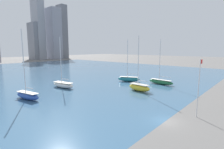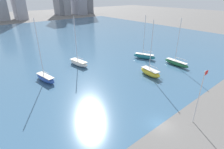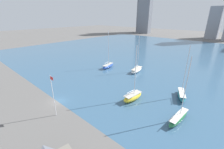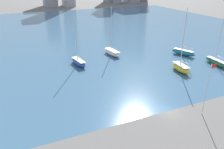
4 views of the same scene
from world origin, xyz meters
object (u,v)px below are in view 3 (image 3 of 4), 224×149
(sailboat_green, at_px, (179,117))
(sailboat_blue, at_px, (108,66))
(sailboat_yellow, at_px, (133,97))
(sailboat_teal, at_px, (182,95))
(flag_pole, at_px, (53,95))
(sailboat_white, at_px, (137,70))

(sailboat_green, relative_size, sailboat_blue, 0.91)
(sailboat_yellow, bearing_deg, sailboat_teal, 53.04)
(flag_pole, xyz_separation_m, sailboat_blue, (-14.63, 33.00, -4.52))
(sailboat_blue, bearing_deg, sailboat_teal, -17.94)
(sailboat_green, xyz_separation_m, sailboat_blue, (-36.62, 15.77, 0.06))
(flag_pole, relative_size, sailboat_white, 0.67)
(sailboat_yellow, distance_m, sailboat_teal, 14.09)
(sailboat_white, bearing_deg, sailboat_teal, -31.23)
(flag_pole, height_order, sailboat_teal, sailboat_teal)
(flag_pole, height_order, sailboat_blue, sailboat_blue)
(sailboat_green, bearing_deg, sailboat_yellow, -178.14)
(sailboat_blue, height_order, sailboat_white, sailboat_blue)
(sailboat_white, bearing_deg, flag_pole, -94.34)
(flag_pole, height_order, sailboat_white, sailboat_white)
(sailboat_green, distance_m, sailboat_yellow, 12.61)
(flag_pole, bearing_deg, sailboat_teal, 55.98)
(sailboat_green, distance_m, sailboat_teal, 11.23)
(sailboat_blue, bearing_deg, sailboat_white, 9.23)
(sailboat_green, distance_m, sailboat_blue, 39.88)
(sailboat_teal, height_order, sailboat_white, sailboat_white)
(sailboat_blue, xyz_separation_m, sailboat_white, (12.39, 4.20, -0.05))
(flag_pole, distance_m, sailboat_blue, 36.38)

